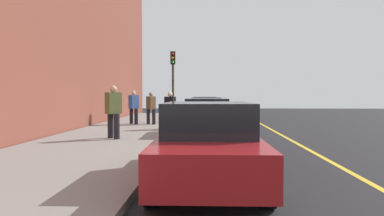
# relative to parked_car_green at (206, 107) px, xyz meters

# --- Properties ---
(ground_plane) EXTENTS (56.00, 56.00, 0.00)m
(ground_plane) POSITION_rel_parked_car_green_xyz_m (10.71, -0.00, -0.76)
(ground_plane) COLOR black
(sidewalk) EXTENTS (28.00, 4.60, 0.15)m
(sidewalk) POSITION_rel_parked_car_green_xyz_m (10.71, -3.30, -0.68)
(sidewalk) COLOR gray
(sidewalk) RESTS_ON ground
(lane_stripe_centre) EXTENTS (28.00, 0.14, 0.01)m
(lane_stripe_centre) POSITION_rel_parked_car_green_xyz_m (10.71, 3.20, -0.75)
(lane_stripe_centre) COLOR gold
(lane_stripe_centre) RESTS_ON ground
(snow_bank_curb) EXTENTS (4.13, 0.56, 0.22)m
(snow_bank_curb) POSITION_rel_parked_car_green_xyz_m (14.27, -0.70, -0.65)
(snow_bank_curb) COLOR white
(snow_bank_curb) RESTS_ON ground
(parked_car_green) EXTENTS (4.38, 1.95, 1.51)m
(parked_car_green) POSITION_rel_parked_car_green_xyz_m (0.00, 0.00, 0.00)
(parked_car_green) COLOR black
(parked_car_green) RESTS_ON ground
(parked_car_white) EXTENTS (4.47, 1.92, 1.51)m
(parked_car_white) POSITION_rel_parked_car_green_xyz_m (5.99, 0.09, 0.00)
(parked_car_white) COLOR black
(parked_car_white) RESTS_ON ground
(parked_car_navy) EXTENTS (4.69, 2.02, 1.51)m
(parked_car_navy) POSITION_rel_parked_car_green_xyz_m (11.79, 0.09, 0.00)
(parked_car_navy) COLOR black
(parked_car_navy) RESTS_ON ground
(parked_car_red) EXTENTS (4.14, 1.94, 1.51)m
(parked_car_red) POSITION_rel_parked_car_green_xyz_m (18.81, 0.16, -0.00)
(parked_car_red) COLOR black
(parked_car_red) RESTS_ON ground
(pedestrian_brown_coat) EXTENTS (0.52, 0.50, 1.65)m
(pedestrian_brown_coat) POSITION_rel_parked_car_green_xyz_m (7.61, -2.75, 0.27)
(pedestrian_brown_coat) COLOR black
(pedestrian_brown_coat) RESTS_ON sidewalk
(pedestrian_black_coat) EXTENTS (0.51, 0.52, 1.64)m
(pedestrian_black_coat) POSITION_rel_parked_car_green_xyz_m (9.98, -1.51, 0.27)
(pedestrian_black_coat) COLOR black
(pedestrian_black_coat) RESTS_ON sidewalk
(pedestrian_blue_coat) EXTENTS (0.55, 0.51, 1.72)m
(pedestrian_blue_coat) POSITION_rel_parked_car_green_xyz_m (7.53, -3.67, 0.31)
(pedestrian_blue_coat) COLOR black
(pedestrian_blue_coat) RESTS_ON sidewalk
(pedestrian_olive_coat) EXTENTS (0.57, 0.56, 1.83)m
(pedestrian_olive_coat) POSITION_rel_parked_car_green_xyz_m (13.46, -3.09, 0.37)
(pedestrian_olive_coat) COLOR black
(pedestrian_olive_coat) RESTS_ON sidewalk
(traffic_light_pole) EXTENTS (0.35, 0.26, 3.90)m
(traffic_light_pole) POSITION_rel_parked_car_green_xyz_m (6.08, -1.77, 2.06)
(traffic_light_pole) COLOR #2D2D19
(traffic_light_pole) RESTS_ON sidewalk
(rolling_suitcase) EXTENTS (0.34, 0.22, 0.96)m
(rolling_suitcase) POSITION_rel_parked_car_green_xyz_m (10.37, -1.44, -0.30)
(rolling_suitcase) COLOR black
(rolling_suitcase) RESTS_ON sidewalk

